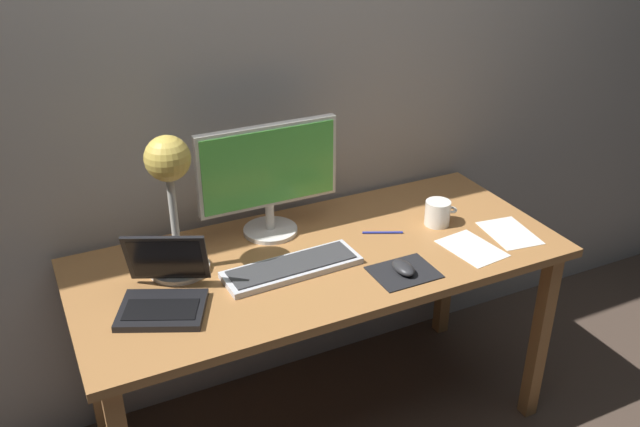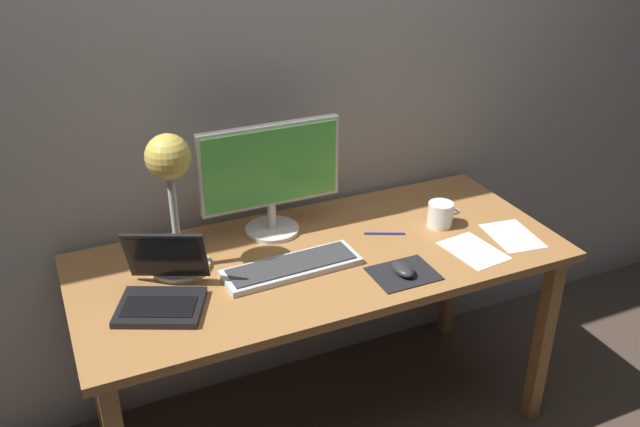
% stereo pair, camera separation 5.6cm
% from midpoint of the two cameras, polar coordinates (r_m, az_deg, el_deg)
% --- Properties ---
extents(ground_plane, '(4.80, 4.80, 0.00)m').
position_cam_midpoint_polar(ground_plane, '(2.70, -0.55, -17.05)').
color(ground_plane, '#47382D').
rests_on(ground_plane, ground).
extents(back_wall, '(4.80, 0.06, 2.60)m').
position_cam_midpoint_polar(back_wall, '(2.37, -4.94, 12.90)').
color(back_wall, '#A8A099').
rests_on(back_wall, ground).
extents(desk, '(1.60, 0.70, 0.74)m').
position_cam_midpoint_polar(desk, '(2.28, -0.62, -5.14)').
color(desk, '#A8703D').
rests_on(desk, ground).
extents(monitor, '(0.49, 0.19, 0.39)m').
position_cam_midpoint_polar(monitor, '(2.28, -5.02, 3.33)').
color(monitor, silver).
rests_on(monitor, desk).
extents(keyboard_main, '(0.44, 0.16, 0.03)m').
position_cam_midpoint_polar(keyboard_main, '(2.15, -3.09, -4.50)').
color(keyboard_main, silver).
rests_on(keyboard_main, desk).
extents(laptop, '(0.32, 0.33, 0.20)m').
position_cam_midpoint_polar(laptop, '(2.04, -13.61, -5.81)').
color(laptop, black).
rests_on(laptop, desk).
extents(desk_lamp, '(0.19, 0.19, 0.45)m').
position_cam_midpoint_polar(desk_lamp, '(2.07, -13.15, 2.63)').
color(desk_lamp, beige).
rests_on(desk_lamp, desk).
extents(mousepad, '(0.20, 0.16, 0.00)m').
position_cam_midpoint_polar(mousepad, '(2.16, 6.26, -4.89)').
color(mousepad, black).
rests_on(mousepad, desk).
extents(mouse, '(0.06, 0.10, 0.03)m').
position_cam_midpoint_polar(mouse, '(2.15, 6.22, -4.52)').
color(mouse, '#28282B').
rests_on(mouse, mousepad).
extents(coffee_mug, '(0.12, 0.09, 0.09)m').
position_cam_midpoint_polar(coffee_mug, '(2.44, 9.15, 0.05)').
color(coffee_mug, white).
rests_on(coffee_mug, desk).
extents(paper_sheet_near_mouse, '(0.17, 0.23, 0.00)m').
position_cam_midpoint_polar(paper_sheet_near_mouse, '(2.45, 14.88, -1.59)').
color(paper_sheet_near_mouse, white).
rests_on(paper_sheet_near_mouse, desk).
extents(paper_sheet_by_keyboard, '(0.17, 0.23, 0.00)m').
position_cam_midpoint_polar(paper_sheet_by_keyboard, '(2.32, 11.87, -2.86)').
color(paper_sheet_by_keyboard, white).
rests_on(paper_sheet_by_keyboard, desk).
extents(pen, '(0.13, 0.07, 0.01)m').
position_cam_midpoint_polar(pen, '(2.37, 4.57, -1.59)').
color(pen, '#2633A5').
rests_on(pen, desk).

